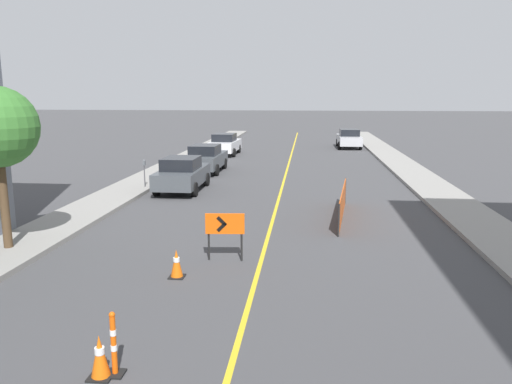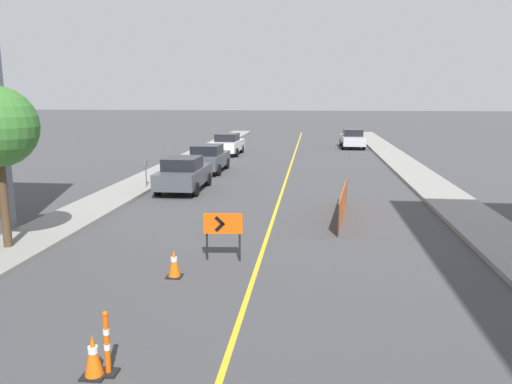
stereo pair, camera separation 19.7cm
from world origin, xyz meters
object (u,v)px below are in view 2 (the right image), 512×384
Objects in this scene: parked_car_curb_near at (184,174)px; parked_car_opposite_side at (352,139)px; traffic_cone_fifth at (174,263)px; parked_car_curb_mid at (208,158)px; parking_meter_far_curb at (146,167)px; delineator_post_rear at (107,348)px; parked_car_curb_far at (228,144)px; arrow_barricade_primary at (223,226)px; traffic_cone_fourth at (93,356)px.

parked_car_curb_near and parked_car_opposite_side have the same top height.
parked_car_curb_near is 0.99× the size of parked_car_opposite_side.
traffic_cone_fifth is 17.00m from parked_car_curb_mid.
parked_car_curb_near reaches higher than parking_meter_far_curb.
parked_car_curb_mid reaches higher than delineator_post_rear.
parking_meter_far_curb is at bearing 178.79° from parked_car_curb_near.
parked_car_opposite_side is 22.87m from parking_meter_far_curb.
parked_car_curb_far is (-3.12, 29.59, 0.34)m from delineator_post_rear.
parked_car_curb_mid is at bearing -85.93° from parked_car_curb_far.
parked_car_opposite_side is at bearing 61.12° from parking_meter_far_curb.
arrow_barricade_primary reaches higher than delineator_post_rear.
delineator_post_rear is 0.25× the size of parked_car_curb_mid.
traffic_cone_fourth is 0.55× the size of arrow_barricade_primary.
parked_car_curb_far is (-0.29, 8.45, 0.00)m from parked_car_curb_mid.
parked_car_curb_mid is at bearing 97.08° from traffic_cone_fourth.
parking_meter_far_curb is at bearing 111.91° from traffic_cone_fifth.
arrow_barricade_primary is at bearing 81.71° from delineator_post_rear.
parked_car_opposite_side is at bearing 78.03° from traffic_cone_fifth.
parked_car_curb_near is at bearing -115.90° from parked_car_opposite_side.
traffic_cone_fifth is 0.16× the size of parked_car_opposite_side.
parked_car_curb_mid is 0.99× the size of parked_car_curb_far.
parked_car_curb_mid is at bearing 99.14° from traffic_cone_fifth.
parked_car_curb_mid and parked_car_opposite_side have the same top height.
arrow_barricade_primary is (0.84, 5.75, 0.49)m from delineator_post_rear.
parked_car_curb_near reaches higher than traffic_cone_fifth.
parked_car_curb_near reaches higher than delineator_post_rear.
delineator_post_rear is (0.14, -4.36, 0.11)m from traffic_cone_fifth.
traffic_cone_fourth is at bearing -80.62° from parked_car_curb_near.
parked_car_curb_near is (-2.77, 15.38, 0.34)m from delineator_post_rear.
parked_car_curb_near is 22.08m from parked_car_opposite_side.
traffic_cone_fifth is 0.16× the size of parked_car_curb_mid.
parked_car_curb_far is at bearing 91.40° from parked_car_curb_near.
parked_car_opposite_side reaches higher than delineator_post_rear.
arrow_barricade_primary is 30.22m from parked_car_opposite_side.
traffic_cone_fifth is 0.55× the size of arrow_barricade_primary.
traffic_cone_fifth is 0.16× the size of parked_car_curb_far.
arrow_barricade_primary is at bearing -60.72° from parking_meter_far_curb.
parked_car_opposite_side is (9.58, 5.85, 0.00)m from parked_car_curb_far.
parked_car_curb_mid is (-2.70, 16.78, 0.45)m from traffic_cone_fifth.
parked_car_curb_far is at bearing 94.14° from arrow_barricade_primary.
traffic_cone_fourth is at bearing -81.62° from parked_car_curb_mid.
parked_car_curb_near and parked_car_curb_far have the same top height.
delineator_post_rear is at bearing -73.43° from parking_meter_far_curb.
parked_car_curb_mid is at bearing 90.66° from parked_car_curb_near.
traffic_cone_fourth is at bearing -101.82° from parked_car_opposite_side.
parking_meter_far_curb reaches higher than traffic_cone_fourth.
delineator_post_rear is 21.33m from parked_car_curb_mid.
parked_car_curb_far is at bearing 96.75° from traffic_cone_fifth.
traffic_cone_fifth is 0.55× the size of parking_meter_far_curb.
parked_car_curb_near is at bearing -1.17° from parking_meter_far_curb.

